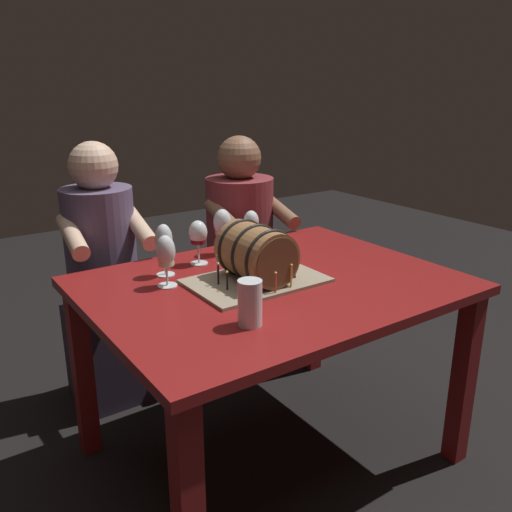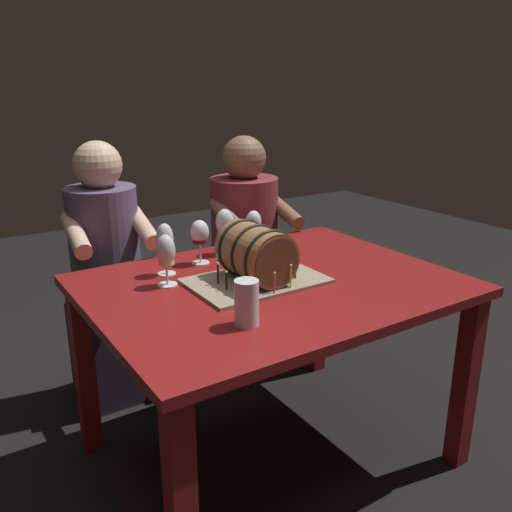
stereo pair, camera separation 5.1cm
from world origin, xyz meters
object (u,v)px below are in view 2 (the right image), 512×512
at_px(wine_glass_amber, 254,223).
at_px(person_seated_right, 245,258).
at_px(wine_glass_white, 166,253).
at_px(wine_glass_empty, 165,240).
at_px(wine_glass_rose, 225,224).
at_px(barrel_cake, 256,257).
at_px(beer_pint, 247,305).
at_px(person_seated_left, 109,288).
at_px(dining_table, 272,308).
at_px(wine_glass_red, 200,234).

xyz_separation_m(wine_glass_amber, person_seated_right, (0.22, 0.43, -0.31)).
bearing_deg(wine_glass_white, person_seated_right, 40.73).
bearing_deg(wine_glass_empty, wine_glass_rose, 17.88).
bearing_deg(wine_glass_rose, wine_glass_white, -149.73).
bearing_deg(wine_glass_white, barrel_cake, -27.85).
relative_size(barrel_cake, beer_pint, 3.38).
height_order(wine_glass_empty, person_seated_left, person_seated_left).
relative_size(barrel_cake, wine_glass_white, 2.55).
height_order(beer_pint, person_seated_left, person_seated_left).
bearing_deg(person_seated_left, wine_glass_empty, -81.35).
xyz_separation_m(wine_glass_amber, beer_pint, (-0.42, -0.61, -0.06)).
xyz_separation_m(wine_glass_amber, wine_glass_rose, (-0.12, 0.03, 0.01)).
bearing_deg(wine_glass_white, wine_glass_rose, 30.27).
bearing_deg(wine_glass_white, beer_pint, -81.79).
xyz_separation_m(person_seated_left, person_seated_right, (0.73, 0.00, 0.01)).
distance_m(barrel_cake, wine_glass_white, 0.32).
relative_size(wine_glass_white, beer_pint, 1.33).
bearing_deg(wine_glass_empty, wine_glass_amber, 8.82).
bearing_deg(dining_table, barrel_cake, 158.43).
relative_size(barrel_cake, wine_glass_red, 2.69).
height_order(wine_glass_amber, wine_glass_red, same).
height_order(wine_glass_empty, wine_glass_red, wine_glass_empty).
relative_size(wine_glass_rose, person_seated_right, 0.16).
distance_m(wine_glass_red, wine_glass_white, 0.26).
bearing_deg(wine_glass_empty, barrel_cake, -47.45).
relative_size(wine_glass_empty, wine_glass_white, 1.05).
distance_m(wine_glass_empty, wine_glass_red, 0.17).
bearing_deg(wine_glass_red, wine_glass_white, -144.33).
height_order(dining_table, wine_glass_rose, wine_glass_rose).
bearing_deg(dining_table, wine_glass_empty, 136.25).
relative_size(dining_table, beer_pint, 9.23).
distance_m(wine_glass_rose, person_seated_right, 0.61).
distance_m(wine_glass_empty, wine_glass_white, 0.12).
distance_m(wine_glass_empty, person_seated_left, 0.60).
xyz_separation_m(wine_glass_rose, wine_glass_white, (-0.36, -0.21, -0.01)).
xyz_separation_m(wine_glass_red, beer_pint, (-0.15, -0.58, -0.06)).
bearing_deg(person_seated_left, dining_table, -64.68).
xyz_separation_m(wine_glass_white, person_seated_right, (0.70, 0.60, -0.31)).
xyz_separation_m(wine_glass_amber, person_seated_left, (-0.51, 0.43, -0.32)).
bearing_deg(wine_glass_rose, beer_pint, -114.77).
height_order(wine_glass_red, person_seated_left, person_seated_left).
distance_m(barrel_cake, beer_pint, 0.36).
bearing_deg(wine_glass_white, wine_glass_red, 35.67).
distance_m(wine_glass_red, beer_pint, 0.61).
distance_m(dining_table, beer_pint, 0.41).
bearing_deg(wine_glass_amber, dining_table, -112.59).
distance_m(wine_glass_red, person_seated_left, 0.61).
bearing_deg(person_seated_left, wine_glass_amber, -40.01).
xyz_separation_m(wine_glass_red, person_seated_right, (0.49, 0.45, -0.31)).
bearing_deg(wine_glass_white, dining_table, -26.86).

